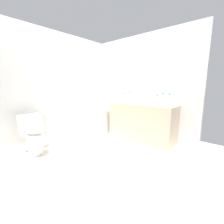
# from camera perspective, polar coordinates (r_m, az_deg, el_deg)

# --- Properties ---
(ground_plane) EXTENTS (3.89, 3.89, 0.00)m
(ground_plane) POSITION_cam_1_polar(r_m,az_deg,el_deg) (2.80, -7.02, -15.57)
(ground_plane) COLOR beige
(wall_back_tiled) EXTENTS (3.29, 0.10, 2.34)m
(wall_back_tiled) POSITION_cam_1_polar(r_m,az_deg,el_deg) (3.54, -21.15, 8.87)
(wall_back_tiled) COLOR silver
(wall_back_tiled) RESTS_ON ground_plane
(wall_right_mirror) EXTENTS (0.10, 2.77, 2.34)m
(wall_right_mirror) POSITION_cam_1_polar(r_m,az_deg,el_deg) (3.68, 10.36, 9.44)
(wall_right_mirror) COLOR silver
(wall_right_mirror) RESTS_ON ground_plane
(bathtub) EXTENTS (1.69, 0.67, 1.25)m
(bathtub) POSITION_cam_1_polar(r_m,az_deg,el_deg) (3.65, -9.44, -3.98)
(bathtub) COLOR white
(bathtub) RESTS_ON ground_plane
(toilet) EXTENTS (0.37, 0.51, 0.71)m
(toilet) POSITION_cam_1_polar(r_m,az_deg,el_deg) (2.99, -28.00, -7.86)
(toilet) COLOR white
(toilet) RESTS_ON ground_plane
(vanity_counter) EXTENTS (0.52, 1.45, 0.82)m
(vanity_counter) POSITION_cam_1_polar(r_m,az_deg,el_deg) (3.37, 11.27, -3.71)
(vanity_counter) COLOR tan
(vanity_counter) RESTS_ON ground_plane
(sink_basin) EXTENTS (0.31, 0.31, 0.06)m
(sink_basin) POSITION_cam_1_polar(r_m,az_deg,el_deg) (3.27, 12.01, 3.65)
(sink_basin) COLOR white
(sink_basin) RESTS_ON vanity_counter
(sink_faucet) EXTENTS (0.14, 0.15, 0.08)m
(sink_faucet) POSITION_cam_1_polar(r_m,az_deg,el_deg) (3.43, 13.50, 4.02)
(sink_faucet) COLOR #B2B2B7
(sink_faucet) RESTS_ON vanity_counter
(water_bottle_0) EXTENTS (0.06, 0.06, 0.24)m
(water_bottle_0) POSITION_cam_1_polar(r_m,az_deg,el_deg) (3.40, 6.93, 5.47)
(water_bottle_0) COLOR silver
(water_bottle_0) RESTS_ON vanity_counter
(water_bottle_1) EXTENTS (0.07, 0.07, 0.24)m
(water_bottle_1) POSITION_cam_1_polar(r_m,az_deg,el_deg) (3.06, 21.09, 4.30)
(water_bottle_1) COLOR silver
(water_bottle_1) RESTS_ON vanity_counter
(water_bottle_2) EXTENTS (0.06, 0.06, 0.21)m
(water_bottle_2) POSITION_cam_1_polar(r_m,az_deg,el_deg) (3.51, 4.22, 5.45)
(water_bottle_2) COLOR silver
(water_bottle_2) RESTS_ON vanity_counter
(water_bottle_3) EXTENTS (0.06, 0.06, 0.22)m
(water_bottle_3) POSITION_cam_1_polar(r_m,az_deg,el_deg) (3.47, 7.10, 5.42)
(water_bottle_3) COLOR silver
(water_bottle_3) RESTS_ON vanity_counter
(water_bottle_4) EXTENTS (0.06, 0.06, 0.24)m
(water_bottle_4) POSITION_cam_1_polar(r_m,az_deg,el_deg) (3.12, 18.82, 4.58)
(water_bottle_4) COLOR silver
(water_bottle_4) RESTS_ON vanity_counter
(water_bottle_5) EXTENTS (0.06, 0.06, 0.21)m
(water_bottle_5) POSITION_cam_1_polar(r_m,az_deg,el_deg) (3.09, 16.98, 4.31)
(water_bottle_5) COLOR silver
(water_bottle_5) RESTS_ON vanity_counter
(drinking_glass_0) EXTENTS (0.06, 0.06, 0.08)m
(drinking_glass_0) POSITION_cam_1_polar(r_m,az_deg,el_deg) (3.52, 5.60, 4.47)
(drinking_glass_0) COLOR white
(drinking_glass_0) RESTS_ON vanity_counter
(drinking_glass_1) EXTENTS (0.08, 0.08, 0.10)m
(drinking_glass_1) POSITION_cam_1_polar(r_m,az_deg,el_deg) (3.05, 19.37, 3.17)
(drinking_glass_1) COLOR white
(drinking_glass_1) RESTS_ON vanity_counter
(drinking_glass_2) EXTENTS (0.06, 0.06, 0.10)m
(drinking_glass_2) POSITION_cam_1_polar(r_m,az_deg,el_deg) (3.58, 3.40, 4.79)
(drinking_glass_2) COLOR white
(drinking_glass_2) RESTS_ON vanity_counter
(drinking_glass_3) EXTENTS (0.07, 0.07, 0.09)m
(drinking_glass_3) POSITION_cam_1_polar(r_m,az_deg,el_deg) (3.38, 8.26, 4.22)
(drinking_glass_3) COLOR white
(drinking_glass_3) RESTS_ON vanity_counter
(bath_mat) EXTENTS (0.62, 0.39, 0.01)m
(bath_mat) POSITION_cam_1_polar(r_m,az_deg,el_deg) (3.49, -0.69, -9.96)
(bath_mat) COLOR white
(bath_mat) RESTS_ON ground_plane
(toilet_paper_roll) EXTENTS (0.11, 0.11, 0.12)m
(toilet_paper_roll) POSITION_cam_1_polar(r_m,az_deg,el_deg) (3.03, -31.72, -13.79)
(toilet_paper_roll) COLOR white
(toilet_paper_roll) RESTS_ON ground_plane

